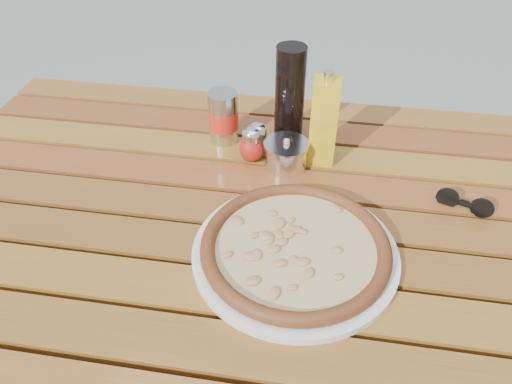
# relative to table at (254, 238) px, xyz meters

# --- Properties ---
(table) EXTENTS (1.40, 0.90, 0.75)m
(table) POSITION_rel_table_xyz_m (0.00, 0.00, 0.00)
(table) COLOR #3B1C0D
(table) RESTS_ON ground
(plate) EXTENTS (0.47, 0.47, 0.01)m
(plate) POSITION_rel_table_xyz_m (0.09, -0.11, 0.08)
(plate) COLOR silver
(plate) RESTS_ON table
(pizza) EXTENTS (0.41, 0.41, 0.03)m
(pizza) POSITION_rel_table_xyz_m (0.09, -0.11, 0.10)
(pizza) COLOR beige
(pizza) RESTS_ON plate
(pepper_shaker) EXTENTS (0.06, 0.06, 0.08)m
(pepper_shaker) POSITION_rel_table_xyz_m (-0.03, 0.16, 0.11)
(pepper_shaker) COLOR red
(pepper_shaker) RESTS_ON table
(oregano_shaker) EXTENTS (0.07, 0.07, 0.08)m
(oregano_shaker) POSITION_rel_table_xyz_m (-0.02, 0.18, 0.11)
(oregano_shaker) COLOR #3D441B
(oregano_shaker) RESTS_ON table
(dark_bottle) EXTENTS (0.07, 0.07, 0.22)m
(dark_bottle) POSITION_rel_table_xyz_m (0.04, 0.27, 0.19)
(dark_bottle) COLOR black
(dark_bottle) RESTS_ON table
(soda_can) EXTENTS (0.08, 0.08, 0.12)m
(soda_can) POSITION_rel_table_xyz_m (-0.11, 0.23, 0.13)
(soda_can) COLOR silver
(soda_can) RESTS_ON table
(olive_oil_cruet) EXTENTS (0.06, 0.06, 0.21)m
(olive_oil_cruet) POSITION_rel_table_xyz_m (0.12, 0.19, 0.17)
(olive_oil_cruet) COLOR gold
(olive_oil_cruet) RESTS_ON table
(parmesan_tin) EXTENTS (0.12, 0.12, 0.07)m
(parmesan_tin) POSITION_rel_table_xyz_m (0.04, 0.15, 0.11)
(parmesan_tin) COLOR silver
(parmesan_tin) RESTS_ON table
(sunglasses) EXTENTS (0.11, 0.05, 0.04)m
(sunglasses) POSITION_rel_table_xyz_m (0.40, 0.07, 0.09)
(sunglasses) COLOR black
(sunglasses) RESTS_ON table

